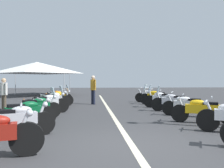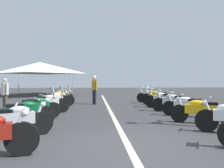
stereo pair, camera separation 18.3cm
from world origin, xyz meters
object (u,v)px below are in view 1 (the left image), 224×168
(motorcycle_right_row_6, at_px, (156,97))
(event_tent, at_px, (37,68))
(motorcycle_left_row_5, at_px, (52,100))
(motorcycle_left_row_7, at_px, (55,96))
(motorcycle_right_row_3, at_px, (188,105))
(traffic_cone_1, at_px, (24,105))
(motorcycle_right_row_5, at_px, (162,99))
(motorcycle_left_row_1, at_px, (15,120))
(motorcycle_left_row_4, at_px, (47,103))
(bystander_0, at_px, (4,92))
(motorcycle_right_row_4, at_px, (174,102))
(motorcycle_left_row_2, at_px, (24,113))
(motorcycle_right_row_7, at_px, (150,96))
(motorcycle_left_row_3, at_px, (36,107))
(motorcycle_left_row_6, at_px, (56,98))
(bystander_4, at_px, (93,87))
(motorcycle_right_row_2, at_px, (202,110))

(motorcycle_right_row_6, bearing_deg, event_tent, -14.62)
(motorcycle_left_row_5, bearing_deg, motorcycle_left_row_7, 67.08)
(motorcycle_right_row_3, distance_m, traffic_cone_1, 7.43)
(motorcycle_right_row_5, xyz_separation_m, traffic_cone_1, (-0.62, 6.89, -0.18))
(motorcycle_left_row_1, height_order, motorcycle_left_row_4, motorcycle_left_row_4)
(bystander_0, xyz_separation_m, event_tent, (11.82, 1.07, 1.74))
(traffic_cone_1, bearing_deg, bystander_0, 93.34)
(motorcycle_right_row_4, distance_m, event_tent, 15.65)
(motorcycle_right_row_3, xyz_separation_m, bystander_0, (2.23, 7.96, 0.46))
(motorcycle_left_row_1, height_order, motorcycle_left_row_2, motorcycle_left_row_2)
(motorcycle_right_row_4, height_order, motorcycle_right_row_6, motorcycle_right_row_6)
(motorcycle_left_row_5, height_order, motorcycle_right_row_7, motorcycle_left_row_5)
(motorcycle_left_row_1, xyz_separation_m, event_tent, (17.07, 3.17, 2.20))
(motorcycle_left_row_7, bearing_deg, motorcycle_left_row_3, -112.84)
(motorcycle_right_row_4, relative_size, event_tent, 0.32)
(motorcycle_left_row_1, relative_size, bystander_0, 1.26)
(motorcycle_left_row_4, relative_size, traffic_cone_1, 3.21)
(motorcycle_left_row_4, distance_m, motorcycle_left_row_5, 1.61)
(motorcycle_left_row_3, bearing_deg, motorcycle_right_row_5, 1.95)
(motorcycle_right_row_3, bearing_deg, traffic_cone_1, 10.41)
(traffic_cone_1, bearing_deg, motorcycle_left_row_3, -154.85)
(bystander_0, distance_m, event_tent, 12.00)
(event_tent, bearing_deg, motorcycle_left_row_3, -167.80)
(motorcycle_left_row_1, height_order, bystander_0, bystander_0)
(motorcycle_left_row_4, height_order, motorcycle_right_row_6, motorcycle_right_row_6)
(motorcycle_left_row_4, distance_m, motorcycle_right_row_7, 7.39)
(traffic_cone_1, xyz_separation_m, bystander_0, (-0.05, 0.89, 0.61))
(motorcycle_right_row_3, xyz_separation_m, motorcycle_right_row_4, (1.40, 0.08, 0.02))
(motorcycle_right_row_6, height_order, motorcycle_right_row_7, motorcycle_right_row_6)
(motorcycle_left_row_1, distance_m, event_tent, 17.50)
(motorcycle_left_row_6, bearing_deg, traffic_cone_1, -135.69)
(motorcycle_right_row_6, bearing_deg, motorcycle_right_row_3, 122.62)
(motorcycle_right_row_3, bearing_deg, motorcycle_right_row_6, -61.18)
(motorcycle_left_row_6, relative_size, bystander_4, 1.13)
(motorcycle_left_row_1, relative_size, motorcycle_left_row_4, 1.00)
(motorcycle_left_row_2, xyz_separation_m, motorcycle_right_row_3, (1.70, -5.98, -0.01))
(motorcycle_right_row_3, bearing_deg, motorcycle_right_row_7, -61.28)
(motorcycle_right_row_3, bearing_deg, motorcycle_right_row_4, -58.31)
(motorcycle_left_row_6, distance_m, bystander_0, 3.03)
(motorcycle_left_row_5, relative_size, traffic_cone_1, 3.06)
(motorcycle_right_row_2, xyz_separation_m, motorcycle_right_row_4, (2.93, -0.07, 0.02))
(event_tent, bearing_deg, motorcycle_left_row_5, -164.18)
(motorcycle_left_row_6, bearing_deg, motorcycle_left_row_4, -105.41)
(motorcycle_left_row_7, bearing_deg, motorcycle_left_row_5, -109.76)
(motorcycle_left_row_2, height_order, motorcycle_left_row_3, motorcycle_left_row_3)
(motorcycle_left_row_2, distance_m, motorcycle_right_row_2, 5.84)
(motorcycle_left_row_1, xyz_separation_m, motorcycle_right_row_5, (5.92, -5.68, 0.02))
(motorcycle_left_row_7, distance_m, motorcycle_right_row_6, 6.20)
(motorcycle_left_row_7, xyz_separation_m, event_tent, (8.26, 2.92, 2.20))
(motorcycle_left_row_3, xyz_separation_m, motorcycle_right_row_3, (0.04, -5.98, -0.01))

